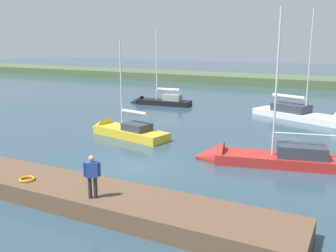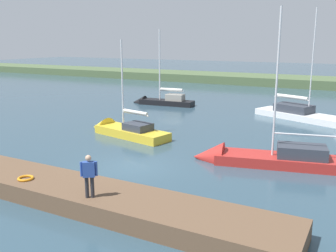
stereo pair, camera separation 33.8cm
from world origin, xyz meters
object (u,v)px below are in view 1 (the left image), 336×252
sailboat_inner_slip (314,119)px  sailboat_outer_mooring (261,159)px  sailboat_near_dock (120,132)px  person_on_dock (92,174)px  sailboat_far_right (158,103)px  life_ring_buoy (27,179)px

sailboat_inner_slip → sailboat_outer_mooring: bearing=-72.9°
sailboat_near_dock → sailboat_inner_slip: 15.67m
sailboat_outer_mooring → person_on_dock: 9.93m
sailboat_inner_slip → sailboat_near_dock: bearing=-114.1°
sailboat_outer_mooring → person_on_dock: bearing=53.1°
sailboat_near_dock → person_on_dock: 12.55m
sailboat_inner_slip → sailboat_outer_mooring: size_ratio=1.13×
sailboat_near_dock → sailboat_far_right: 12.81m
sailboat_inner_slip → person_on_dock: size_ratio=6.12×
life_ring_buoy → sailboat_far_right: (6.41, -22.85, -0.57)m
life_ring_buoy → person_on_dock: person_on_dock is taller
life_ring_buoy → person_on_dock: bearing=176.9°
sailboat_near_dock → sailboat_outer_mooring: size_ratio=0.82×
sailboat_far_right → sailboat_outer_mooring: 19.83m
sailboat_far_right → person_on_dock: sailboat_far_right is taller
sailboat_far_right → sailboat_inner_slip: 15.17m
sailboat_near_dock → sailboat_outer_mooring: sailboat_outer_mooring is taller
sailboat_inner_slip → person_on_dock: bearing=-81.1°
sailboat_inner_slip → person_on_dock: (5.13, 21.64, 1.50)m
sailboat_near_dock → sailboat_far_right: sailboat_far_right is taller
sailboat_outer_mooring → life_ring_buoy: bearing=36.4°
sailboat_near_dock → life_ring_buoy: bearing=116.2°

